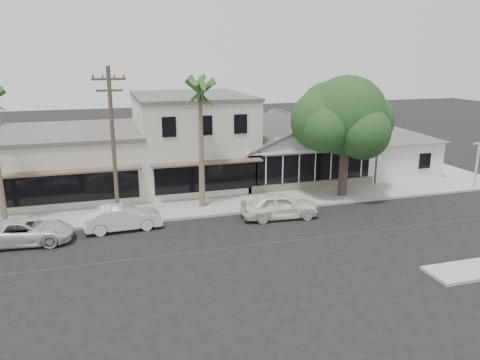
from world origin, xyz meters
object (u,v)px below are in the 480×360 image
object	(u,v)px
utility_pole	(113,144)
shade_tree	(344,118)
car_0	(279,205)
car_2	(25,231)
car_1	(123,218)

from	to	relation	value
utility_pole	shade_tree	distance (m)	15.18
car_0	car_2	xyz separation A→B (m)	(-14.16, 0.07, -0.12)
car_1	car_0	bearing A→B (deg)	-97.41
car_0	car_2	bearing A→B (deg)	93.59
car_1	utility_pole	bearing A→B (deg)	10.17
car_0	car_2	size ratio (longest dim) A/B	0.96
car_2	utility_pole	bearing A→B (deg)	-66.55
utility_pole	car_0	world-z (taller)	utility_pole
utility_pole	car_2	distance (m)	6.50
utility_pole	shade_tree	world-z (taller)	utility_pole
car_1	car_2	size ratio (longest dim) A/B	0.89
utility_pole	car_2	xyz separation A→B (m)	(-4.78, -1.55, -4.12)
utility_pole	car_2	bearing A→B (deg)	-162.07
shade_tree	car_2	bearing A→B (deg)	-171.43
car_0	shade_tree	xyz separation A→B (m)	(5.73, 3.06, 4.69)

